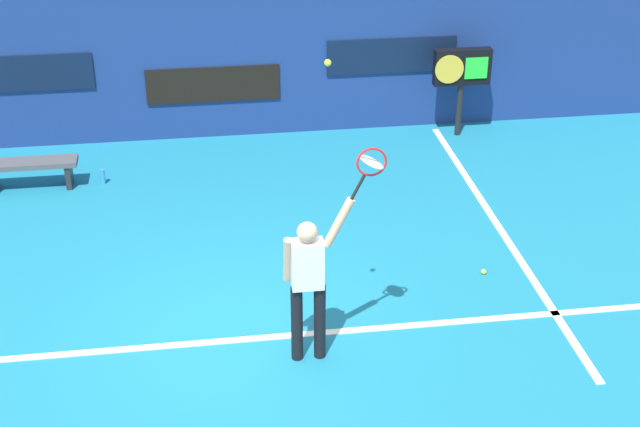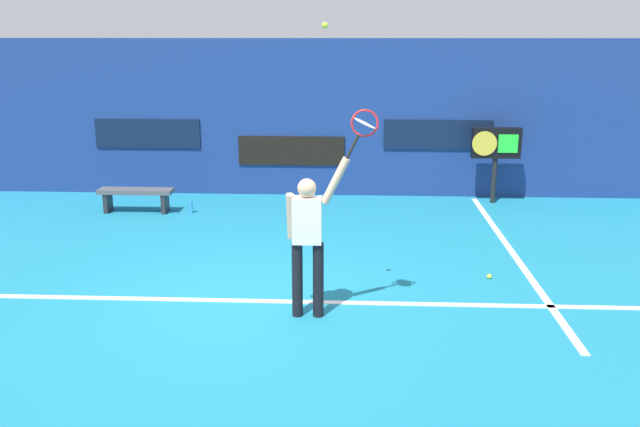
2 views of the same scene
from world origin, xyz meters
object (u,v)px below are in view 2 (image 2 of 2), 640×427
water_bottle (191,207)px  spare_ball (489,276)px  tennis_player (308,235)px  tennis_racket (363,126)px  tennis_ball (325,25)px  court_bench (136,195)px  scoreboard_clock (496,146)px

water_bottle → spare_ball: 5.99m
tennis_player → water_bottle: size_ratio=8.13×
tennis_racket → tennis_ball: (-0.43, -0.01, 1.09)m
tennis_ball → court_bench: (-3.78, 4.75, -3.05)m
scoreboard_clock → spare_ball: (-0.89, -4.43, -1.12)m
tennis_ball → scoreboard_clock: (3.12, 5.83, -2.23)m
tennis_ball → spare_ball: (2.23, 1.41, -3.35)m
water_bottle → scoreboard_clock: bearing=10.5°
tennis_ball → scoreboard_clock: size_ratio=0.05×
court_bench → water_bottle: bearing=0.0°
tennis_player → water_bottle: bearing=118.2°
tennis_ball → tennis_player: bearing=176.1°
tennis_racket → spare_ball: size_ratio=9.07×
tennis_racket → water_bottle: (-3.17, 4.74, -2.18)m
tennis_ball → water_bottle: 6.38m
tennis_ball → spare_ball: tennis_ball is taller
water_bottle → spare_ball: size_ratio=3.53×
water_bottle → spare_ball: water_bottle is taller
tennis_ball → court_bench: tennis_ball is taller
tennis_player → scoreboard_clock: bearing=60.3°
tennis_racket → court_bench: tennis_racket is taller
scoreboard_clock → spare_ball: scoreboard_clock is taller
tennis_ball → spare_ball: bearing=32.2°
tennis_player → tennis_racket: (0.63, -0.00, 1.29)m
tennis_racket → tennis_ball: 1.17m
tennis_player → tennis_ball: tennis_ball is taller
spare_ball → water_bottle: bearing=146.1°
tennis_racket → scoreboard_clock: (2.69, 5.82, -1.15)m
tennis_racket → scoreboard_clock: tennis_racket is taller
tennis_ball → water_bottle: bearing=120.0°
spare_ball → tennis_ball: bearing=-147.8°
scoreboard_clock → tennis_ball: bearing=-118.2°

